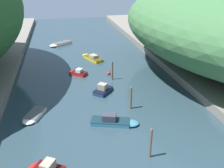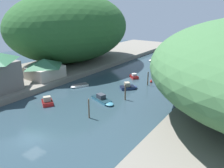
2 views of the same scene
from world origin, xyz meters
TOP-DOWN VIEW (x-y plane):
  - water_surface at (0.00, 30.00)m, footprint 130.00×130.00m
  - left_bank at (-24.70, 30.00)m, footprint 22.00×120.00m
  - hillside_left at (-25.80, 34.17)m, footprint 29.99×41.99m
  - boathouse_shed at (-18.26, 17.09)m, footprint 7.22×8.15m
  - boat_white_cruiser at (0.36, 15.87)m, footprint 6.18×3.46m
  - boat_far_right_bank at (-9.65, 19.53)m, footprint 3.23×4.56m
  - boat_small_dinghy at (-2.75, 33.19)m, footprint 3.71×3.42m
  - boat_navy_launch at (1.09, 41.63)m, footprint 4.33×6.67m
  - boat_mid_channel at (-7.89, 9.02)m, footprint 3.99×3.45m
  - boat_yellow_tender at (0.72, 25.07)m, footprint 3.92×4.15m
  - boat_far_upstream at (-5.44, 54.21)m, footprint 6.19×5.35m
  - mooring_post_nearest at (2.52, 9.25)m, footprint 0.25×0.25m
  - mooring_post_middle at (3.36, 19.21)m, footprint 0.31×0.31m
  - mooring_post_farthest at (3.07, 29.70)m, footprint 0.25×0.25m
  - channel_buoy_near at (2.89, 32.00)m, footprint 0.61×0.61m
  - person_on_quay at (-15.98, 4.73)m, footprint 0.24×0.39m
  - person_by_boathouse at (-16.19, 21.81)m, footprint 0.34×0.43m

SIDE VIEW (x-z plane):
  - water_surface at x=0.00m, z-range 0.00..0.00m
  - boat_far_right_bank at x=-9.65m, z-range 0.00..0.49m
  - boat_far_upstream at x=-5.44m, z-range 0.00..0.70m
  - boat_navy_launch at x=1.09m, z-range -0.21..0.91m
  - channel_buoy_near at x=2.89m, z-range -0.10..0.82m
  - boat_small_dinghy at x=-2.75m, z-range -0.22..1.00m
  - boat_white_cruiser at x=0.36m, z-range -0.28..1.11m
  - boat_yellow_tender at x=0.72m, z-range -0.31..1.28m
  - boat_mid_channel at x=-7.89m, z-range -0.31..1.29m
  - left_bank at x=-24.70m, z-range 0.00..1.28m
  - mooring_post_middle at x=3.36m, z-range 0.01..3.34m
  - mooring_post_farthest at x=3.07m, z-range 0.01..3.35m
  - mooring_post_nearest at x=2.52m, z-range 0.01..3.48m
  - person_on_quay at x=-15.98m, z-range 1.41..3.10m
  - person_by_boathouse at x=-16.19m, z-range 1.41..3.10m
  - boathouse_shed at x=-18.26m, z-range 1.36..6.08m
  - hillside_left at x=-25.80m, z-range 1.28..22.26m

